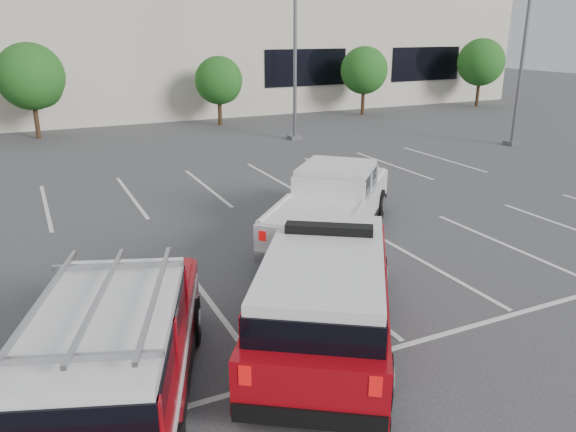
# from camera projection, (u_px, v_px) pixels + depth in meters

# --- Properties ---
(ground) EXTENTS (120.00, 120.00, 0.00)m
(ground) POSITION_uv_depth(u_px,v_px,m) (329.00, 284.00, 12.61)
(ground) COLOR #38383B
(ground) RESTS_ON ground
(stall_markings) EXTENTS (23.00, 15.00, 0.01)m
(stall_markings) POSITION_uv_depth(u_px,v_px,m) (254.00, 224.00, 16.46)
(stall_markings) COLOR silver
(stall_markings) RESTS_ON ground
(convention_building) EXTENTS (60.00, 16.99, 13.20)m
(convention_building) POSITION_uv_depth(u_px,v_px,m) (104.00, 40.00, 38.47)
(convention_building) COLOR beige
(convention_building) RESTS_ON ground
(tree_mid_left) EXTENTS (3.37, 3.37, 4.85)m
(tree_mid_left) POSITION_uv_depth(u_px,v_px,m) (33.00, 79.00, 28.51)
(tree_mid_left) COLOR #3F2B19
(tree_mid_left) RESTS_ON ground
(tree_mid_right) EXTENTS (2.77, 2.77, 3.99)m
(tree_mid_right) POSITION_uv_depth(u_px,v_px,m) (220.00, 82.00, 32.77)
(tree_mid_right) COLOR #3F2B19
(tree_mid_right) RESTS_ON ground
(tree_right) EXTENTS (3.07, 3.07, 4.42)m
(tree_right) POSITION_uv_depth(u_px,v_px,m) (365.00, 72.00, 36.77)
(tree_right) COLOR #3F2B19
(tree_right) RESTS_ON ground
(tree_far_right) EXTENTS (3.37, 3.37, 4.85)m
(tree_far_right) POSITION_uv_depth(u_px,v_px,m) (481.00, 64.00, 40.77)
(tree_far_right) COLOR #3F2B19
(tree_far_right) RESTS_ON ground
(light_pole_mid) EXTENTS (0.90, 0.60, 10.24)m
(light_pole_mid) POSITION_uv_depth(u_px,v_px,m) (295.00, 35.00, 27.53)
(light_pole_mid) COLOR #59595E
(light_pole_mid) RESTS_ON ground
(light_pole_right) EXTENTS (0.90, 0.60, 10.24)m
(light_pole_right) POSITION_uv_depth(u_px,v_px,m) (526.00, 35.00, 26.07)
(light_pole_right) COLOR #59595E
(light_pole_right) RESTS_ON ground
(fire_chief_suv) EXTENTS (5.05, 6.11, 2.08)m
(fire_chief_suv) POSITION_uv_depth(u_px,v_px,m) (326.00, 298.00, 10.06)
(fire_chief_suv) COLOR maroon
(fire_chief_suv) RESTS_ON ground
(white_pickup) EXTENTS (5.79, 5.97, 1.90)m
(white_pickup) POSITION_uv_depth(u_px,v_px,m) (332.00, 210.00, 15.30)
(white_pickup) COLOR silver
(white_pickup) RESTS_ON ground
(ladder_suv) EXTENTS (3.81, 5.73, 2.10)m
(ladder_suv) POSITION_uv_depth(u_px,v_px,m) (114.00, 361.00, 8.18)
(ladder_suv) COLOR maroon
(ladder_suv) RESTS_ON ground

